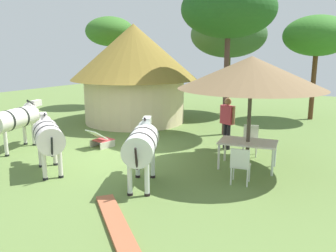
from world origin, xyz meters
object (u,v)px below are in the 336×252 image
object	(u,v)px
zebra_toward_hut	(48,136)
acacia_tree_behind_hut	(317,36)
zebra_by_umbrella	(15,119)
acacia_tree_left_background	(229,35)
thatched_hut	(134,68)
patio_dining_table	(248,144)
acacia_tree_right_background	(110,32)
striped_lounge_chair	(101,139)
patio_chair_east_end	(251,138)
shade_umbrella	(251,73)
zebra_nearest_camera	(142,144)
guest_beside_umbrella	(227,119)
acacia_tree_far_lawn	(229,10)
patio_chair_west_end	(240,164)

from	to	relation	value
zebra_toward_hut	acacia_tree_behind_hut	world-z (taller)	acacia_tree_behind_hut
zebra_by_umbrella	acacia_tree_left_background	xyz separation A→B (m)	(3.01, 9.57, 2.81)
thatched_hut	patio_dining_table	xyz separation A→B (m)	(6.41, -3.35, -1.67)
acacia_tree_right_background	acacia_tree_behind_hut	distance (m)	10.43
thatched_hut	acacia_tree_behind_hut	size ratio (longest dim) A/B	1.18
zebra_by_umbrella	acacia_tree_right_background	size ratio (longest dim) A/B	0.47
striped_lounge_chair	zebra_by_umbrella	world-z (taller)	zebra_by_umbrella
patio_chair_east_end	acacia_tree_left_background	distance (m)	7.73
shade_umbrella	zebra_nearest_camera	distance (m)	3.39
shade_umbrella	guest_beside_umbrella	xyz separation A→B (m)	(-1.21, 1.42, -1.57)
acacia_tree_far_lawn	striped_lounge_chair	bearing A→B (deg)	-125.39
patio_chair_west_end	guest_beside_umbrella	xyz separation A→B (m)	(-1.49, 2.67, 0.47)
guest_beside_umbrella	striped_lounge_chair	bearing A→B (deg)	-131.00
thatched_hut	acacia_tree_behind_hut	distance (m)	8.13
zebra_by_umbrella	acacia_tree_left_background	size ratio (longest dim) A/B	0.47
patio_chair_west_end	zebra_nearest_camera	size ratio (longest dim) A/B	0.46
zebra_nearest_camera	patio_chair_east_end	bearing A→B (deg)	42.42
acacia_tree_right_background	acacia_tree_far_lawn	bearing A→B (deg)	-19.72
thatched_hut	shade_umbrella	size ratio (longest dim) A/B	1.43
zebra_nearest_camera	acacia_tree_far_lawn	distance (m)	6.73
patio_chair_west_end	acacia_tree_right_background	xyz separation A→B (m)	(-10.47, 7.38, 3.51)
striped_lounge_chair	acacia_tree_far_lawn	bearing A→B (deg)	62.03
zebra_toward_hut	acacia_tree_far_lawn	size ratio (longest dim) A/B	0.33
thatched_hut	patio_dining_table	distance (m)	7.42
thatched_hut	patio_chair_west_end	world-z (taller)	thatched_hut
acacia_tree_behind_hut	acacia_tree_left_background	world-z (taller)	acacia_tree_left_background
patio_chair_east_end	zebra_by_umbrella	size ratio (longest dim) A/B	0.39
acacia_tree_left_background	zebra_nearest_camera	bearing A→B (deg)	-77.70
striped_lounge_chair	zebra_nearest_camera	xyz separation A→B (m)	(3.12, -1.93, 0.74)
striped_lounge_chair	patio_chair_east_end	bearing A→B (deg)	29.86
zebra_by_umbrella	patio_chair_east_end	bearing A→B (deg)	12.48
shade_umbrella	patio_chair_west_end	world-z (taller)	shade_umbrella
guest_beside_umbrella	acacia_tree_far_lawn	distance (m)	4.03
patio_chair_west_end	zebra_toward_hut	size ratio (longest dim) A/B	0.49
acacia_tree_right_background	patio_chair_east_end	bearing A→B (deg)	-26.45
acacia_tree_far_lawn	patio_chair_east_end	bearing A→B (deg)	-49.20
guest_beside_umbrella	acacia_tree_far_lawn	xyz separation A→B (m)	(-0.86, 1.79, 3.50)
zebra_nearest_camera	acacia_tree_right_background	xyz separation A→B (m)	(-8.54, 8.64, 3.03)
patio_chair_east_end	zebra_toward_hut	size ratio (longest dim) A/B	0.49
thatched_hut	zebra_toward_hut	distance (m)	6.89
acacia_tree_right_background	zebra_toward_hut	bearing A→B (deg)	-57.13
acacia_tree_right_background	acacia_tree_behind_hut	bearing A→B (deg)	10.84
guest_beside_umbrella	zebra_by_umbrella	distance (m)	6.68
thatched_hut	acacia_tree_right_background	xyz separation A→B (m)	(-3.78, 2.77, 1.70)
striped_lounge_chair	acacia_tree_behind_hut	distance (m)	10.50
patio_dining_table	acacia_tree_behind_hut	size ratio (longest dim) A/B	0.36
patio_dining_table	patio_chair_east_end	distance (m)	1.29
patio_chair_west_end	zebra_by_umbrella	xyz separation A→B (m)	(-7.08, -0.99, 0.47)
acacia_tree_far_lawn	patio_dining_table	bearing A→B (deg)	-57.24
thatched_hut	patio_chair_east_end	distance (m)	6.66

